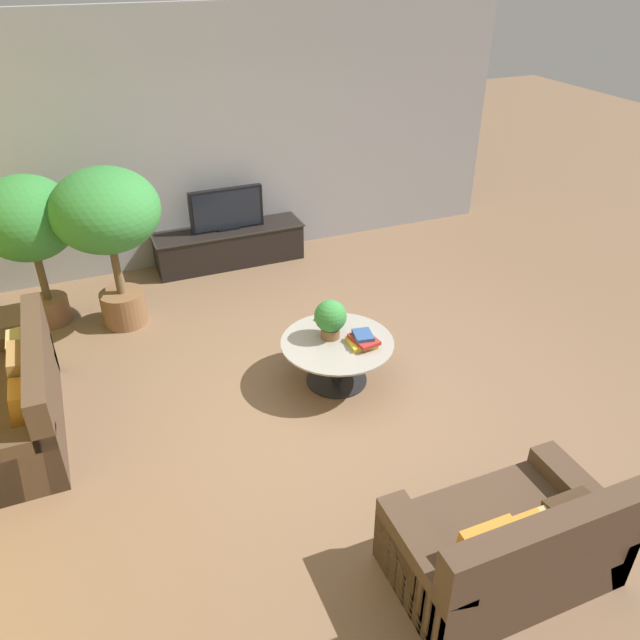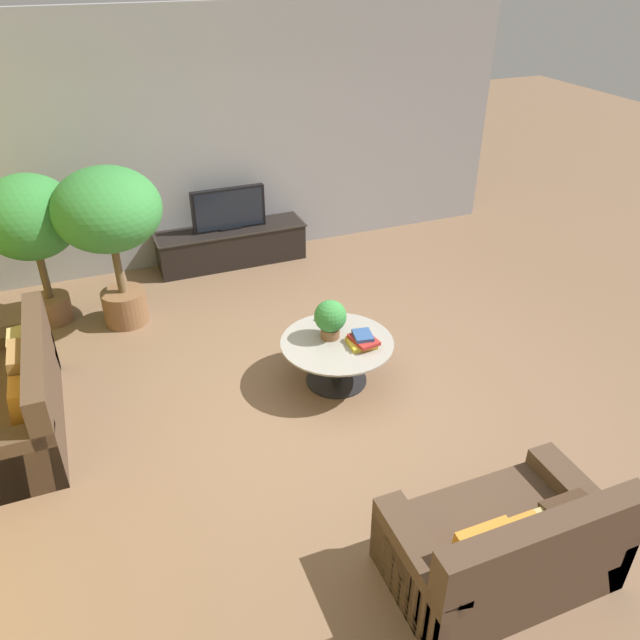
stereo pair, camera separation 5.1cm
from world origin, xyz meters
TOP-DOWN VIEW (x-y plane):
  - ground_plane at (0.00, 0.00)m, footprint 24.00×24.00m
  - back_wall_stone at (0.00, 3.26)m, footprint 7.40×0.12m
  - media_console at (-0.11, 2.94)m, footprint 1.88×0.50m
  - television at (-0.11, 2.94)m, footprint 0.91×0.13m
  - coffee_table at (0.14, 0.12)m, footprint 1.04×1.04m
  - couch_by_wall at (-2.64, 0.49)m, footprint 0.84×1.71m
  - couch_near_entry at (0.28, -2.23)m, footprint 1.40×0.84m
  - potted_palm_tall at (-2.29, 2.28)m, footprint 0.97×0.97m
  - potted_palm_corner at (-1.55, 1.96)m, footprint 1.07×1.07m
  - potted_plant_tabletop at (0.11, 0.21)m, footprint 0.30×0.30m
  - book_stack at (0.33, -0.01)m, footprint 0.26×0.29m
  - remote_black at (0.14, 0.48)m, footprint 0.10×0.16m

SIDE VIEW (x-z plane):
  - ground_plane at x=0.00m, z-range 0.00..0.00m
  - media_console at x=-0.11m, z-range 0.01..0.48m
  - couch_by_wall at x=-2.64m, z-range -0.13..0.71m
  - couch_near_entry at x=0.28m, z-range -0.13..0.71m
  - coffee_table at x=0.14m, z-range 0.09..0.53m
  - remote_black at x=0.14m, z-range 0.44..0.46m
  - book_stack at x=0.33m, z-range 0.43..0.54m
  - potted_plant_tabletop at x=0.11m, z-range 0.46..0.83m
  - television at x=-0.11m, z-range 0.46..0.99m
  - potted_palm_tall at x=-2.29m, z-range 0.33..1.96m
  - potted_palm_corner at x=-1.55m, z-range 0.35..2.06m
  - back_wall_stone at x=0.00m, z-range 0.00..3.00m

